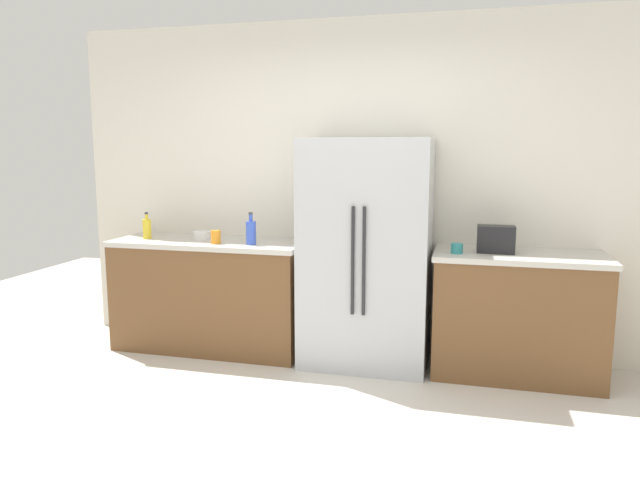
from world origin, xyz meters
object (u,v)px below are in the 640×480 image
at_px(cup_a, 457,248).
at_px(cup_b, 216,237).
at_px(toaster, 496,239).
at_px(bottle_b, 147,228).
at_px(bottle_a, 251,232).
at_px(refrigerator, 366,253).
at_px(bowl_a, 202,235).

distance_m(cup_a, cup_b, 1.85).
xyz_separation_m(toaster, bottle_b, (-2.78, -0.03, -0.01)).
bearing_deg(bottle_b, cup_b, -8.33).
bearing_deg(cup_a, bottle_a, -179.97).
bearing_deg(cup_b, bottle_b, 171.67).
distance_m(toaster, cup_a, 0.29).
bearing_deg(bottle_b, cup_a, -1.69).
height_order(toaster, bottle_b, bottle_b).
relative_size(refrigerator, toaster, 6.60).
bearing_deg(toaster, bowl_a, 178.39).
bearing_deg(cup_a, refrigerator, 172.58).
xyz_separation_m(bottle_a, bowl_a, (-0.50, 0.17, -0.07)).
bearing_deg(bottle_b, bowl_a, 11.34).
bearing_deg(bowl_a, refrigerator, -3.19).
distance_m(refrigerator, bowl_a, 1.40).
bearing_deg(refrigerator, cup_b, -174.69).
distance_m(cup_a, bowl_a, 2.07).
height_order(bottle_b, cup_a, bottle_b).
distance_m(bottle_a, bottle_b, 0.95).
xyz_separation_m(refrigerator, cup_b, (-1.18, -0.11, 0.10)).
relative_size(cup_a, bowl_a, 0.59).
xyz_separation_m(refrigerator, toaster, (0.94, 0.01, 0.14)).
bearing_deg(bottle_b, refrigerator, 0.40).
distance_m(refrigerator, toaster, 0.95).
bearing_deg(refrigerator, cup_a, -7.42).
relative_size(bottle_a, bowl_a, 1.77).
relative_size(toaster, bottle_b, 1.19).
bearing_deg(cup_a, bottle_b, 178.31).
bearing_deg(bottle_a, cup_a, 0.03).
height_order(refrigerator, bowl_a, refrigerator).
height_order(refrigerator, cup_a, refrigerator).
bearing_deg(bowl_a, toaster, -1.61).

